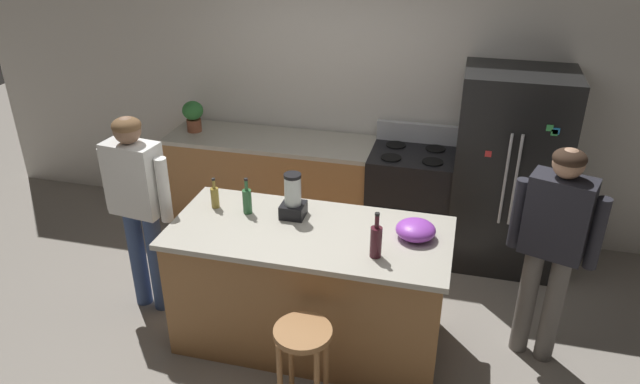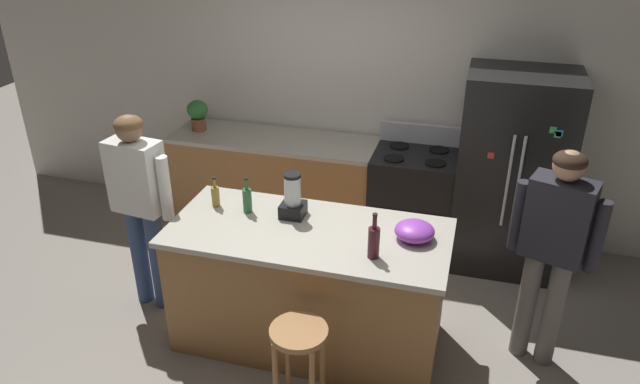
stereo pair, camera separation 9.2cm
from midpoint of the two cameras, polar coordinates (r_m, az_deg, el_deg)
The scene contains 15 objects.
ground_plane at distance 4.66m, azimuth -0.45°, elevation -13.85°, with size 14.00×14.00×0.00m, color gray.
back_wall at distance 5.68m, azimuth 5.07°, elevation 9.53°, with size 8.00×0.10×2.70m, color silver.
kitchen_island at distance 4.36m, azimuth -0.47°, elevation -9.08°, with size 1.96×0.90×0.95m.
back_counter_run at distance 5.84m, azimuth -3.76°, elevation 0.85°, with size 2.00×0.64×0.95m.
refrigerator at distance 5.35m, azimuth 18.37°, elevation 1.71°, with size 0.90×0.73×1.77m.
stove_range at distance 5.55m, azimuth 9.41°, elevation -0.84°, with size 0.76×0.65×1.13m.
person_by_island_left at distance 4.67m, azimuth -16.45°, elevation -0.34°, with size 0.60×0.27×1.63m.
person_by_sink_right at distance 4.23m, azimuth 22.13°, elevation -4.35°, with size 0.59×0.33×1.63m.
bar_stool at distance 3.76m, azimuth -1.30°, elevation -14.90°, with size 0.36×0.36×0.69m.
potted_plant at distance 5.88m, azimuth -11.24°, elevation 7.45°, with size 0.20×0.20×0.30m.
blender_appliance at distance 4.21m, azimuth -2.02°, elevation -0.63°, with size 0.17×0.17×0.33m.
bottle_vinegar at distance 4.43m, azimuth -9.44°, elevation -0.34°, with size 0.06×0.06×0.24m.
bottle_wine at distance 3.77m, azimuth 5.89°, elevation -4.74°, with size 0.08×0.08×0.32m.
bottle_olive_oil at distance 4.31m, azimuth -6.40°, elevation -0.72°, with size 0.07×0.07×0.28m.
mixing_bowl at distance 4.03m, azimuth 9.73°, elevation -3.72°, with size 0.27×0.27×0.12m, color purple.
Camera 2 is at (1.04, -3.37, 3.05)m, focal length 33.28 mm.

